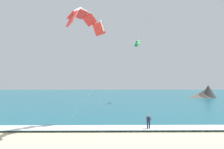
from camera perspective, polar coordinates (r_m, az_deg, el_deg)
sea at (r=86.35m, az=1.91°, el=-4.81°), size 200.00×120.00×0.20m
surf_foam at (r=27.85m, az=7.86°, el=-11.63°), size 200.00×2.93×0.04m
surfboard at (r=27.35m, az=8.12°, el=-12.23°), size 0.86×1.47×0.09m
kitesurfer at (r=27.21m, az=8.12°, el=-10.34°), size 0.63×0.62×1.69m
kite_primary at (r=31.18m, az=-6.21°, el=12.19°), size 8.73×6.75×12.45m
kite_distant at (r=62.79m, az=5.77°, el=7.14°), size 1.20×4.12×1.48m
headland_right at (r=81.83m, az=19.88°, el=-4.06°), size 8.63×8.57×3.92m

